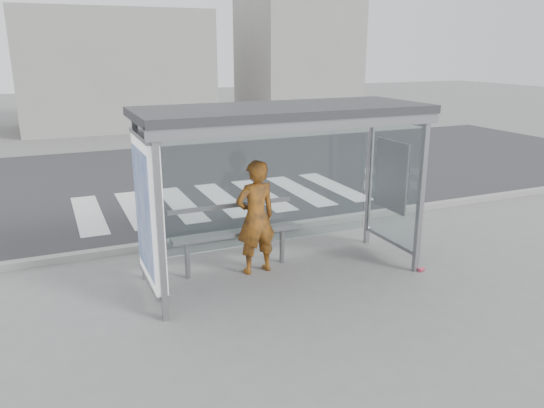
{
  "coord_description": "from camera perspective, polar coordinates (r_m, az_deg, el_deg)",
  "views": [
    {
      "loc": [
        -3.2,
        -6.95,
        3.41
      ],
      "look_at": [
        -0.1,
        0.2,
        1.11
      ],
      "focal_mm": 35.0,
      "sensor_mm": 36.0,
      "label": 1
    }
  ],
  "objects": [
    {
      "name": "road",
      "position": [
        14.71,
        -10.28,
        2.75
      ],
      "size": [
        30.0,
        10.0,
        0.01
      ],
      "primitive_type": "cube",
      "color": "#2D2D30",
      "rests_on": "ground"
    },
    {
      "name": "building_center",
      "position": [
        25.17,
        -16.64,
        13.67
      ],
      "size": [
        8.0,
        5.0,
        5.0
      ],
      "primitive_type": "cube",
      "color": "gray",
      "rests_on": "ground"
    },
    {
      "name": "curb",
      "position": [
        10.03,
        -3.49,
        -3.13
      ],
      "size": [
        30.0,
        0.18,
        0.12
      ],
      "primitive_type": "cube",
      "color": "gray",
      "rests_on": "ground"
    },
    {
      "name": "bus_shelter",
      "position": [
        7.69,
        -1.48,
        5.72
      ],
      "size": [
        4.25,
        1.65,
        2.62
      ],
      "color": "gray",
      "rests_on": "ground"
    },
    {
      "name": "bench",
      "position": [
        8.36,
        -3.96,
        -3.12
      ],
      "size": [
        2.04,
        0.33,
        1.06
      ],
      "color": "slate",
      "rests_on": "ground"
    },
    {
      "name": "building_right",
      "position": [
        27.77,
        2.69,
        16.56
      ],
      "size": [
        5.0,
        5.0,
        7.0
      ],
      "primitive_type": "cube",
      "color": "gray",
      "rests_on": "ground"
    },
    {
      "name": "crosswalk",
      "position": [
        12.5,
        -5.35,
        0.52
      ],
      "size": [
        6.55,
        3.0,
        0.0
      ],
      "color": "silver",
      "rests_on": "ground"
    },
    {
      "name": "person",
      "position": [
        8.18,
        -1.76,
        -1.45
      ],
      "size": [
        0.7,
        0.49,
        1.81
      ],
      "primitive_type": "imported",
      "rotation": [
        0.0,
        0.0,
        3.24
      ],
      "color": "#CA6913",
      "rests_on": "ground"
    },
    {
      "name": "soda_can",
      "position": [
        8.81,
        15.78,
        -6.81
      ],
      "size": [
        0.12,
        0.09,
        0.06
      ],
      "primitive_type": "cylinder",
      "rotation": [
        0.0,
        1.57,
        0.31
      ],
      "color": "#ED4563",
      "rests_on": "ground"
    },
    {
      "name": "ground",
      "position": [
        8.37,
        1.16,
        -7.62
      ],
      "size": [
        80.0,
        80.0,
        0.0
      ],
      "primitive_type": "plane",
      "color": "slate",
      "rests_on": "ground"
    }
  ]
}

